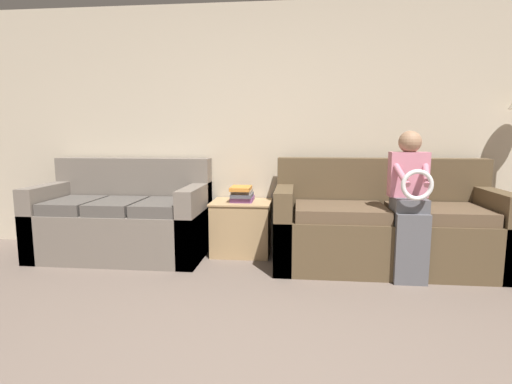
% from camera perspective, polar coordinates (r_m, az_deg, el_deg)
% --- Properties ---
extents(wall_back, '(7.73, 0.06, 2.55)m').
position_cam_1_polar(wall_back, '(4.26, 4.10, 8.96)').
color(wall_back, beige).
rests_on(wall_back, ground_plane).
extents(couch_main, '(2.01, 0.86, 0.99)m').
position_cam_1_polar(couch_main, '(3.91, 17.82, -4.89)').
color(couch_main, brown).
rests_on(couch_main, ground_plane).
extents(couch_side, '(1.66, 0.86, 0.97)m').
position_cam_1_polar(couch_side, '(4.28, -18.32, -3.89)').
color(couch_side, '#70665B').
rests_on(couch_side, ground_plane).
extents(child_left_seated, '(0.32, 0.38, 1.25)m').
position_cam_1_polar(child_left_seated, '(3.54, 21.15, -0.80)').
color(child_left_seated, '#56565B').
rests_on(child_left_seated, ground_plane).
extents(side_shelf, '(0.60, 0.49, 0.55)m').
position_cam_1_polar(side_shelf, '(4.11, -2.09, -4.98)').
color(side_shelf, tan).
rests_on(side_shelf, ground_plane).
extents(book_stack, '(0.22, 0.30, 0.15)m').
position_cam_1_polar(book_stack, '(4.04, -2.02, -0.29)').
color(book_stack, '#7A4284').
rests_on(book_stack, side_shelf).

